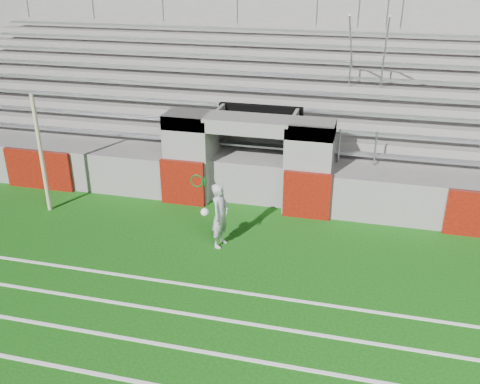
# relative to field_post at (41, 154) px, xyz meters

# --- Properties ---
(ground) EXTENTS (90.00, 90.00, 0.00)m
(ground) POSITION_rel_field_post_xyz_m (5.40, -1.65, -1.69)
(ground) COLOR #104A0C
(ground) RESTS_ON ground
(field_post) EXTENTS (0.11, 0.11, 3.37)m
(field_post) POSITION_rel_field_post_xyz_m (0.00, 0.00, 0.00)
(field_post) COLOR tan
(field_post) RESTS_ON ground
(stadium_structure) EXTENTS (26.00, 8.48, 5.42)m
(stadium_structure) POSITION_rel_field_post_xyz_m (5.40, 6.32, -0.19)
(stadium_structure) COLOR slate
(stadium_structure) RESTS_ON ground
(goalkeeper_with_ball) EXTENTS (0.65, 0.73, 1.67)m
(goalkeeper_with_ball) POSITION_rel_field_post_xyz_m (5.32, -0.77, -0.85)
(goalkeeper_with_ball) COLOR #9DA1A6
(goalkeeper_with_ball) RESTS_ON ground
(hose_coil) EXTENTS (0.54, 0.14, 0.54)m
(hose_coil) POSITION_rel_field_post_xyz_m (4.06, 1.28, -0.90)
(hose_coil) COLOR #0E4616
(hose_coil) RESTS_ON ground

